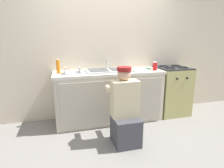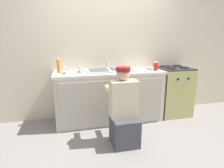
{
  "view_description": "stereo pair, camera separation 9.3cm",
  "coord_description": "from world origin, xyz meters",
  "views": [
    {
      "loc": [
        -0.82,
        -2.85,
        1.49
      ],
      "look_at": [
        0.0,
        0.1,
        0.73
      ],
      "focal_mm": 30.0,
      "sensor_mm": 36.0,
      "label": 1
    },
    {
      "loc": [
        -0.73,
        -2.87,
        1.49
      ],
      "look_at": [
        0.0,
        0.1,
        0.73
      ],
      "focal_mm": 30.0,
      "sensor_mm": 36.0,
      "label": 2
    }
  ],
  "objects": [
    {
      "name": "countertop",
      "position": [
        0.0,
        0.3,
        0.9
      ],
      "size": [
        1.92,
        0.62,
        0.04
      ],
      "primitive_type": "cube",
      "color": "beige",
      "rests_on": "counter_cabinet"
    },
    {
      "name": "back_wall",
      "position": [
        0.0,
        0.65,
        1.25
      ],
      "size": [
        6.0,
        0.1,
        2.5
      ],
      "primitive_type": "cube",
      "color": "beige",
      "rests_on": "ground_plane"
    },
    {
      "name": "soda_cup_red",
      "position": [
        0.83,
        0.19,
        0.99
      ],
      "size": [
        0.08,
        0.08,
        0.15
      ],
      "color": "red",
      "rests_on": "countertop"
    },
    {
      "name": "stove_range",
      "position": [
        1.28,
        0.3,
        0.47
      ],
      "size": [
        0.6,
        0.62,
        0.95
      ],
      "color": "tan",
      "rests_on": "ground_plane"
    },
    {
      "name": "plumber_person",
      "position": [
        0.02,
        -0.51,
        0.46
      ],
      "size": [
        0.42,
        0.61,
        1.1
      ],
      "color": "#3F3F47",
      "rests_on": "ground_plane"
    },
    {
      "name": "dish_rack_tray",
      "position": [
        -0.63,
        0.26,
        0.94
      ],
      "size": [
        0.28,
        0.22,
        0.11
      ],
      "color": "#B2B7BC",
      "rests_on": "countertop"
    },
    {
      "name": "ground_plane",
      "position": [
        0.0,
        0.0,
        0.0
      ],
      "size": [
        12.0,
        12.0,
        0.0
      ],
      "primitive_type": "plane",
      "color": "gray"
    },
    {
      "name": "counter_cabinet",
      "position": [
        0.0,
        0.29,
        0.44
      ],
      "size": [
        1.88,
        0.62,
        0.87
      ],
      "color": "beige",
      "rests_on": "ground_plane"
    },
    {
      "name": "soap_bottle_orange",
      "position": [
        -0.86,
        0.34,
        1.03
      ],
      "size": [
        0.06,
        0.06,
        0.25
      ],
      "color": "orange",
      "rests_on": "countertop"
    },
    {
      "name": "sink_double_basin",
      "position": [
        0.0,
        0.3,
        0.94
      ],
      "size": [
        0.8,
        0.44,
        0.19
      ],
      "color": "silver",
      "rests_on": "countertop"
    },
    {
      "name": "cell_phone",
      "position": [
        0.79,
        0.36,
        0.92
      ],
      "size": [
        0.07,
        0.14,
        0.01
      ],
      "color": "black",
      "rests_on": "countertop"
    }
  ]
}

